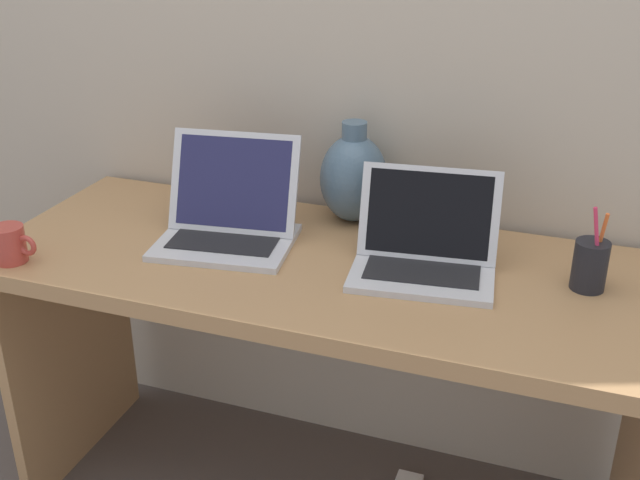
% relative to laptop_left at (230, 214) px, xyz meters
% --- Properties ---
extents(back_wall, '(4.40, 0.04, 2.40)m').
position_rel_laptop_left_xyz_m(back_wall, '(0.24, 0.31, 0.40)').
color(back_wall, '#BCAD99').
rests_on(back_wall, ground).
extents(desk, '(1.53, 0.61, 0.73)m').
position_rel_laptop_left_xyz_m(desk, '(0.24, -0.04, -0.22)').
color(desk, '#AD7F51').
rests_on(desk, ground).
extents(laptop_left, '(0.34, 0.29, 0.24)m').
position_rel_laptop_left_xyz_m(laptop_left, '(0.00, 0.00, 0.00)').
color(laptop_left, silver).
rests_on(laptop_left, desk).
extents(laptop_right, '(0.33, 0.26, 0.21)m').
position_rel_laptop_left_xyz_m(laptop_right, '(0.47, -0.00, -0.01)').
color(laptop_right, silver).
rests_on(laptop_right, desk).
extents(green_vase, '(0.17, 0.17, 0.25)m').
position_rel_laptop_left_xyz_m(green_vase, '(0.24, 0.21, 0.05)').
color(green_vase, slate).
rests_on(green_vase, desk).
extents(coffee_mug, '(0.11, 0.07, 0.08)m').
position_rel_laptop_left_xyz_m(coffee_mug, '(-0.41, -0.28, -0.02)').
color(coffee_mug, '#B23D33').
rests_on(coffee_mug, desk).
extents(pen_cup, '(0.07, 0.07, 0.19)m').
position_rel_laptop_left_xyz_m(pen_cup, '(0.81, 0.02, -0.01)').
color(pen_cup, black).
rests_on(pen_cup, desk).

